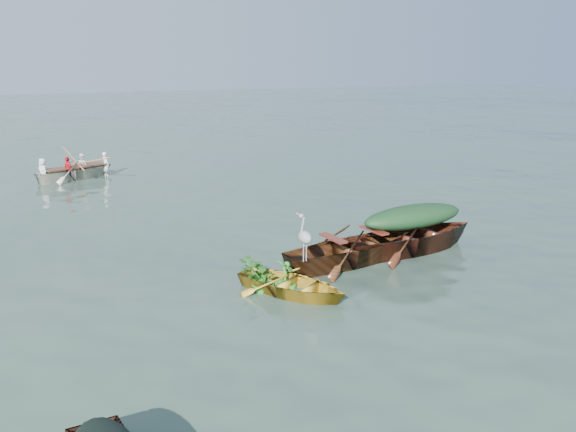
# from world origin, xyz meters

# --- Properties ---
(ground) EXTENTS (140.00, 140.00, 0.00)m
(ground) POSITION_xyz_m (0.00, 0.00, 0.00)
(ground) COLOR #364B3F
(ground) RESTS_ON ground
(yellow_dinghy) EXTENTS (2.45, 2.93, 0.70)m
(yellow_dinghy) POSITION_xyz_m (-1.25, 0.01, 0.00)
(yellow_dinghy) COLOR #B29522
(yellow_dinghy) RESTS_ON ground
(green_tarp_boat) EXTENTS (4.78, 1.65, 1.13)m
(green_tarp_boat) POSITION_xyz_m (2.23, 0.99, 0.00)
(green_tarp_boat) COLOR #462210
(green_tarp_boat) RESTS_ON ground
(open_wooden_boat) EXTENTS (4.58, 1.83, 1.05)m
(open_wooden_boat) POSITION_xyz_m (0.65, 0.93, 0.00)
(open_wooden_boat) COLOR #502A14
(open_wooden_boat) RESTS_ON ground
(rowed_boat) EXTENTS (4.10, 2.48, 0.92)m
(rowed_boat) POSITION_xyz_m (-3.74, 12.68, 0.00)
(rowed_boat) COLOR beige
(rowed_boat) RESTS_ON ground
(green_tarp_cover) EXTENTS (2.63, 0.91, 0.52)m
(green_tarp_cover) POSITION_xyz_m (2.23, 0.99, 0.82)
(green_tarp_cover) COLOR #16371A
(green_tarp_cover) RESTS_ON green_tarp_boat
(thwart_benches) EXTENTS (2.31, 1.05, 0.04)m
(thwart_benches) POSITION_xyz_m (0.65, 0.93, 0.54)
(thwart_benches) COLOR #541D13
(thwart_benches) RESTS_ON open_wooden_boat
(heron) EXTENTS (0.45, 0.49, 0.92)m
(heron) POSITION_xyz_m (-0.81, 0.35, 0.81)
(heron) COLOR #95969D
(heron) RESTS_ON yellow_dinghy
(dinghy_weeds) EXTENTS (1.07, 1.13, 0.60)m
(dinghy_weeds) POSITION_xyz_m (-1.52, 0.49, 0.65)
(dinghy_weeds) COLOR #31711D
(dinghy_weeds) RESTS_ON yellow_dinghy
(rowers) EXTENTS (2.95, 1.96, 0.76)m
(rowers) POSITION_xyz_m (-3.74, 12.68, 0.84)
(rowers) COLOR silver
(rowers) RESTS_ON rowed_boat
(oars) EXTENTS (1.47, 2.65, 0.06)m
(oars) POSITION_xyz_m (-3.74, 12.68, 0.49)
(oars) COLOR brown
(oars) RESTS_ON rowed_boat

